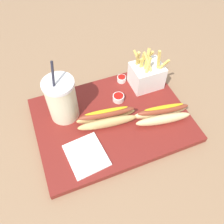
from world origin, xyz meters
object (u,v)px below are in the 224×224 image
object	(u,v)px
hot_dog_2	(162,114)
ketchup_cup_2	(118,98)
fries_basket	(147,75)
ketchup_cup_1	(122,79)
hot_dog_1	(107,118)
napkin_stack	(86,155)
soda_cup	(62,99)

from	to	relation	value
hot_dog_2	ketchup_cup_2	size ratio (longest dim) A/B	4.75
fries_basket	hot_dog_2	distance (m)	0.16
ketchup_cup_1	ketchup_cup_2	world-z (taller)	ketchup_cup_2
hot_dog_1	ketchup_cup_1	distance (m)	0.19
ketchup_cup_2	napkin_stack	size ratio (longest dim) A/B	0.32
fries_basket	ketchup_cup_1	distance (m)	0.09
fries_basket	hot_dog_2	xyz separation A→B (m)	(0.02, 0.16, -0.02)
ketchup_cup_1	soda_cup	bearing A→B (deg)	17.83
ketchup_cup_2	hot_dog_2	bearing A→B (deg)	127.58
ketchup_cup_2	napkin_stack	xyz separation A→B (m)	(0.16, 0.16, -0.01)
soda_cup	hot_dog_2	size ratio (longest dim) A/B	1.18
ketchup_cup_1	ketchup_cup_2	distance (m)	0.09
hot_dog_2	ketchup_cup_2	distance (m)	0.16
soda_cup	fries_basket	world-z (taller)	soda_cup
napkin_stack	ketchup_cup_2	bearing A→B (deg)	-135.86
fries_basket	hot_dog_2	world-z (taller)	fries_basket
hot_dog_2	napkin_stack	world-z (taller)	hot_dog_2
hot_dog_1	napkin_stack	xyz separation A→B (m)	(0.09, 0.08, -0.02)
fries_basket	hot_dog_1	distance (m)	0.21
hot_dog_2	napkin_stack	bearing A→B (deg)	7.97
soda_cup	hot_dog_1	world-z (taller)	soda_cup
fries_basket	hot_dog_2	size ratio (longest dim) A/B	0.88
hot_dog_1	hot_dog_2	world-z (taller)	same
hot_dog_1	ketchup_cup_1	world-z (taller)	hot_dog_1
ketchup_cup_2	ketchup_cup_1	bearing A→B (deg)	-119.63
soda_cup	hot_dog_1	distance (m)	0.15
hot_dog_1	hot_dog_2	distance (m)	0.17
fries_basket	ketchup_cup_1	size ratio (longest dim) A/B	4.99
fries_basket	hot_dog_1	bearing A→B (deg)	29.92
napkin_stack	ketchup_cup_1	bearing A→B (deg)	-131.24
soda_cup	napkin_stack	world-z (taller)	soda_cup
ketchup_cup_1	napkin_stack	size ratio (longest dim) A/B	0.27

